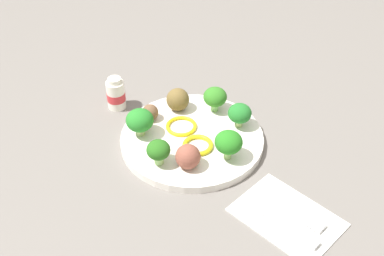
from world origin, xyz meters
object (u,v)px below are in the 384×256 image
Objects in this scene: broccoli_floret_front_left at (215,97)px; broccoli_floret_center at (158,150)px; broccoli_floret_mid_right at (240,114)px; yogurt_bottle at (116,94)px; meatball_front_right at (188,157)px; knife at (283,224)px; broccoli_floret_back_right at (140,121)px; pepper_ring_front_left at (198,145)px; fork at (296,212)px; plate at (192,139)px; meatball_center at (150,112)px; napkin at (286,218)px; broccoli_floret_front_right at (229,142)px; pepper_ring_near_rim at (182,126)px; meatball_back_right at (178,100)px.

broccoli_floret_front_left is 0.19m from broccoli_floret_center.
broccoli_floret_mid_right is 0.27m from yogurt_bottle.
meatball_front_right is (0.03, -0.15, -0.01)m from broccoli_floret_mid_right.
yogurt_bottle is (-0.45, -0.03, 0.03)m from knife.
broccoli_floret_back_right is 1.21× the size of meatball_front_right.
knife is at bearing -2.08° from pepper_ring_front_left.
broccoli_floret_back_right is 0.77× the size of yogurt_bottle.
fork is (0.22, -0.08, -0.04)m from broccoli_floret_mid_right.
plate is 8.38× the size of meatball_center.
broccoli_floret_back_right is 0.13m from meatball_front_right.
knife is (0.20, 0.04, -0.03)m from meatball_front_right.
broccoli_floret_front_left reaches higher than napkin.
knife is at bearing -84.90° from fork.
napkin is (0.22, 0.01, -0.02)m from pepper_ring_front_left.
broccoli_floret_front_right reaches higher than broccoli_floret_mid_right.
napkin is at bearing 2.27° from pepper_ring_front_left.
pepper_ring_front_left is (0.01, 0.08, -0.03)m from broccoli_floret_center.
fork is at bearing 6.99° from pepper_ring_front_left.
broccoli_floret_mid_right is 0.12m from pepper_ring_near_rim.
broccoli_floret_center is at bearing -73.10° from broccoli_floret_front_left.
broccoli_floret_front_left is at bearing 111.36° from plate.
meatball_back_right is (-0.11, 0.13, -0.01)m from broccoli_floret_center.
broccoli_floret_front_left is at bearing 63.62° from meatball_center.
napkin is (0.34, -0.04, -0.04)m from meatball_back_right.
meatball_front_right is 0.64× the size of yogurt_bottle.
broccoli_floret_back_right is 0.09m from broccoli_floret_center.
broccoli_floret_back_right is (-0.16, -0.09, -0.00)m from broccoli_floret_front_right.
plate is at bearing -21.04° from meatball_back_right.
broccoli_floret_front_left is 0.18m from meatball_front_right.
meatball_back_right reaches higher than knife.
pepper_ring_front_left is (0.10, 0.06, -0.03)m from broccoli_floret_back_right.
pepper_ring_near_rim is at bearing 178.84° from napkin.
knife is at bearing -8.81° from meatball_back_right.
napkin is at bearing -0.77° from plate.
napkin is at bearing -1.16° from pepper_ring_near_rim.
pepper_ring_near_rim is at bearing -88.86° from broccoli_floret_front_left.
broccoli_floret_front_right is 1.16× the size of broccoli_floret_mid_right.
meatball_center reaches higher than knife.
yogurt_bottle is (-0.22, -0.04, 0.01)m from pepper_ring_front_left.
meatball_front_right is at bearing -112.29° from broccoli_floret_front_right.
meatball_back_right is 0.34m from fork.
yogurt_bottle is (-0.12, 0.02, -0.02)m from broccoli_floret_back_right.
plate is 4.80× the size of broccoli_floret_front_right.
knife is at bearing 3.78° from yogurt_bottle.
broccoli_floret_front_left reaches higher than meatball_center.
broccoli_floret_back_right and yogurt_bottle have the same top height.
broccoli_floret_center and broccoli_floret_mid_right have the same top height.
meatball_back_right is 0.81× the size of pepper_ring_front_left.
plate is 0.10m from meatball_back_right.
broccoli_floret_front_right is at bearing 12.94° from meatball_center.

